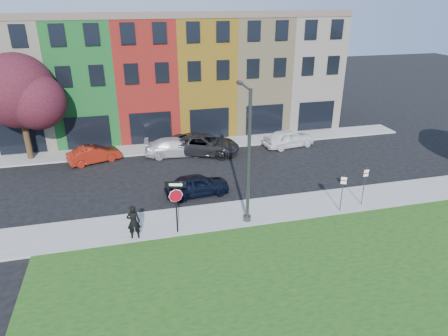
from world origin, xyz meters
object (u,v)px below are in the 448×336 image
object	(u,v)px
man	(134,222)
street_lamp	(248,157)
stop_sign	(176,197)
sedan_near	(197,185)

from	to	relation	value
man	street_lamp	bearing A→B (deg)	-171.64
street_lamp	stop_sign	bearing A→B (deg)	-171.51
stop_sign	street_lamp	xyz separation A→B (m)	(3.94, 0.46, 1.62)
man	street_lamp	world-z (taller)	street_lamp
stop_sign	man	xyz separation A→B (m)	(-2.21, 0.02, -1.18)
man	sedan_near	world-z (taller)	man
man	street_lamp	distance (m)	6.77
stop_sign	street_lamp	size ratio (longest dim) A/B	0.40
man	street_lamp	xyz separation A→B (m)	(6.15, 0.44, 2.80)
man	sedan_near	distance (m)	5.84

